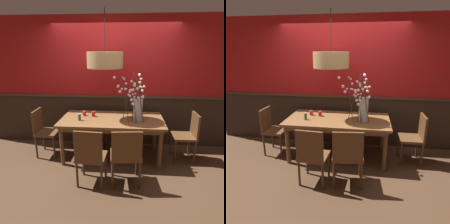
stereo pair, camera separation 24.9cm
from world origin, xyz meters
TOP-DOWN VIEW (x-y plane):
  - ground_plane at (0.00, 0.00)m, footprint 24.00×24.00m
  - back_wall at (0.00, 0.65)m, footprint 5.72×0.14m
  - dining_table at (0.00, 0.00)m, footprint 1.89×0.97m
  - chair_head_west_end at (-1.32, -0.03)m, footprint 0.41×0.43m
  - chair_far_side_right at (0.29, 0.93)m, footprint 0.44×0.45m
  - chair_far_side_left at (-0.33, 0.88)m, footprint 0.42×0.45m
  - chair_near_side_right at (0.28, -0.87)m, footprint 0.50×0.44m
  - chair_head_east_end at (1.40, 0.00)m, footprint 0.42×0.41m
  - chair_near_side_left at (-0.25, -0.93)m, footprint 0.46×0.42m
  - vase_with_blossoms at (0.45, -0.10)m, footprint 0.55×0.60m
  - candle_holder_nearer_center at (-0.55, 0.13)m, footprint 0.07×0.07m
  - candle_holder_nearer_edge at (-0.37, 0.11)m, footprint 0.08×0.08m
  - condiment_bottle at (-0.58, -0.15)m, footprint 0.05×0.05m
  - pendant_lamp at (-0.13, 0.03)m, footprint 0.62×0.62m

SIDE VIEW (x-z plane):
  - ground_plane at x=0.00m, z-range 0.00..0.00m
  - chair_head_east_end at x=1.40m, z-range 0.06..0.97m
  - chair_near_side_left at x=-0.25m, z-range 0.05..0.97m
  - chair_far_side_left at x=-0.33m, z-range 0.05..0.99m
  - chair_far_side_right at x=0.29m, z-range 0.06..0.97m
  - chair_head_west_end at x=-1.32m, z-range 0.06..0.98m
  - chair_near_side_right at x=0.28m, z-range 0.07..0.98m
  - dining_table at x=0.00m, z-range 0.30..1.08m
  - candle_holder_nearer_center at x=-0.55m, z-range 0.77..0.87m
  - candle_holder_nearer_edge at x=-0.37m, z-range 0.77..0.87m
  - condiment_bottle at x=-0.58m, z-range 0.77..0.90m
  - vase_with_blossoms at x=0.45m, z-range 0.61..1.46m
  - back_wall at x=0.00m, z-range -0.01..2.65m
  - pendant_lamp at x=-0.13m, z-range 1.35..2.31m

